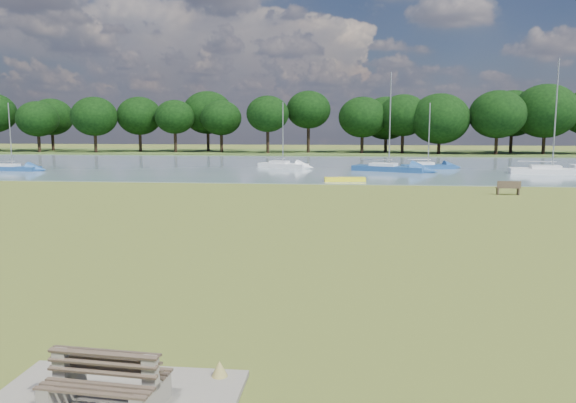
# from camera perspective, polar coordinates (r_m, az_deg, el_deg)

# --- Properties ---
(ground) EXTENTS (220.00, 220.00, 0.00)m
(ground) POSITION_cam_1_polar(r_m,az_deg,el_deg) (23.18, -3.71, -3.94)
(ground) COLOR olive
(river) EXTENTS (220.00, 40.00, 0.10)m
(river) POSITION_cam_1_polar(r_m,az_deg,el_deg) (64.64, 2.67, 3.62)
(river) COLOR slate
(river) RESTS_ON ground
(far_bank) EXTENTS (220.00, 20.00, 0.40)m
(far_bank) POSITION_cam_1_polar(r_m,az_deg,el_deg) (94.55, 3.79, 4.94)
(far_bank) COLOR #4C6626
(far_bank) RESTS_ON ground
(bench_pair) EXTENTS (1.99, 1.27, 1.03)m
(bench_pair) POSITION_cam_1_polar(r_m,az_deg,el_deg) (10.13, -18.02, -17.06)
(bench_pair) COLOR gray
(bench_pair) RESTS_ON concrete_pad
(riverbank_bench) EXTENTS (1.56, 0.50, 0.96)m
(riverbank_bench) POSITION_cam_1_polar(r_m,az_deg,el_deg) (40.74, 21.48, 1.30)
(riverbank_bench) COLOR brown
(riverbank_bench) RESTS_ON ground
(kayak) EXTENTS (3.47, 1.32, 0.34)m
(kayak) POSITION_cam_1_polar(r_m,az_deg,el_deg) (46.75, 5.80, 2.25)
(kayak) COLOR yellow
(kayak) RESTS_ON river
(tree_line) EXTENTS (137.94, 8.92, 10.79)m
(tree_line) POSITION_cam_1_polar(r_m,az_deg,el_deg) (90.58, 2.27, 8.88)
(tree_line) COLOR black
(tree_line) RESTS_ON far_bank
(sailboat_1) EXTENTS (7.56, 4.76, 9.81)m
(sailboat_1) POSITION_cam_1_polar(r_m,az_deg,el_deg) (57.57, 10.13, 3.53)
(sailboat_1) COLOR navy
(sailboat_1) RESTS_ON river
(sailboat_2) EXTENTS (5.66, 2.65, 6.93)m
(sailboat_2) POSITION_cam_1_polar(r_m,az_deg,el_deg) (61.53, 13.98, 3.63)
(sailboat_2) COLOR navy
(sailboat_2) RESTS_ON river
(sailboat_3) EXTENTS (5.75, 3.68, 7.09)m
(sailboat_3) POSITION_cam_1_polar(r_m,az_deg,el_deg) (61.40, -0.57, 3.86)
(sailboat_3) COLOR white
(sailboat_3) RESTS_ON river
(sailboat_4) EXTENTS (7.86, 3.14, 10.80)m
(sailboat_4) POSITION_cam_1_polar(r_m,az_deg,el_deg) (58.92, 25.17, 3.02)
(sailboat_4) COLOR white
(sailboat_4) RESTS_ON river
(sailboat_6) EXTENTS (5.80, 2.03, 6.85)m
(sailboat_6) POSITION_cam_1_polar(r_m,az_deg,el_deg) (64.06, -26.26, 3.19)
(sailboat_6) COLOR navy
(sailboat_6) RESTS_ON river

